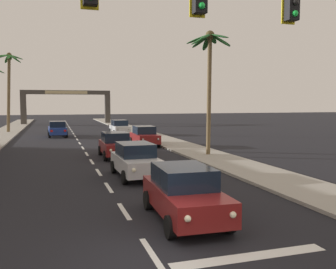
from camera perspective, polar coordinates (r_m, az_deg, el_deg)
The scene contains 13 objects.
ground_plane at distance 9.18m, azimuth -2.08°, elevation -18.57°, with size 220.00×220.00×0.00m, color black.
sidewalk_right at distance 30.06m, azimuth 2.28°, elevation -1.92°, with size 3.20×110.00×0.14m, color #9E998E.
lane_markings at distance 29.59m, azimuth -12.13°, elevation -2.27°, with size 4.28×89.80×0.01m.
traffic_signal_mast at distance 10.45m, azimuth 14.41°, elevation 15.46°, with size 10.85×0.41×7.61m.
sedan_lead_at_stop_bar at distance 11.66m, azimuth 2.52°, elevation -8.99°, with size 2.06×4.49×1.68m.
sedan_third_in_queue at distance 18.22m, azimuth -5.01°, elevation -3.94°, with size 2.02×4.48×1.68m.
sedan_fifth_in_queue at distance 25.02m, azimuth -8.15°, elevation -1.55°, with size 1.97×4.46×1.68m.
sedan_oncoming_far at distance 41.53m, azimuth -16.76°, elevation 0.86°, with size 2.08×4.50×1.68m.
sedan_parked_nearest_kerb at distance 31.35m, azimuth -3.67°, elevation -0.20°, with size 1.99×4.47×1.68m.
sedan_parked_mid_kerb at distance 42.76m, azimuth -7.48°, elevation 1.14°, with size 1.99×4.47×1.68m.
palm_left_farthest at distance 48.68m, azimuth -23.42°, elevation 8.17°, with size 3.21×3.16×9.65m.
palm_right_second at distance 25.41m, azimuth 6.41°, elevation 11.24°, with size 3.12×3.11×8.47m.
town_gateway_arch at distance 65.57m, azimuth -15.41°, elevation 4.90°, with size 14.81×0.90×5.78m.
Camera 1 is at (-2.20, -8.12, 3.66)m, focal length 39.39 mm.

